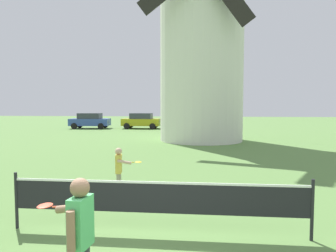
{
  "coord_description": "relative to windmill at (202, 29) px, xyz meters",
  "views": [
    {
      "loc": [
        1.09,
        -3.55,
        2.4
      ],
      "look_at": [
        0.33,
        3.97,
        1.88
      ],
      "focal_mm": 32.97,
      "sensor_mm": 36.0,
      "label": 1
    }
  ],
  "objects": [
    {
      "name": "tennis_net",
      "position": [
        -0.9,
        -15.29,
        -6.67
      ],
      "size": [
        5.56,
        0.06,
        1.1
      ],
      "color": "black",
      "rests_on": "ground_plane"
    },
    {
      "name": "player_near",
      "position": [
        -1.56,
        -17.35,
        -6.49
      ],
      "size": [
        0.8,
        0.67,
        1.54
      ],
      "color": "#333338",
      "rests_on": "ground_plane"
    },
    {
      "name": "windmill",
      "position": [
        0.0,
        0.0,
        0.0
      ],
      "size": [
        7.43,
        6.25,
        14.31
      ],
      "color": "silver",
      "rests_on": "ground_plane"
    },
    {
      "name": "parked_car_mustard",
      "position": [
        -5.96,
        9.91,
        -6.55
      ],
      "size": [
        3.84,
        1.92,
        1.56
      ],
      "color": "#999919",
      "rests_on": "ground_plane"
    },
    {
      "name": "player_far",
      "position": [
        -2.26,
        -12.8,
        -6.65
      ],
      "size": [
        0.75,
        0.43,
        1.25
      ],
      "color": "#9E937F",
      "rests_on": "ground_plane"
    },
    {
      "name": "parked_car_blue",
      "position": [
        -11.16,
        9.48,
        -6.55
      ],
      "size": [
        4.03,
        2.05,
        1.56
      ],
      "color": "#334C99",
      "rests_on": "ground_plane"
    },
    {
      "name": "parked_car_black",
      "position": [
        -0.91,
        9.52,
        -6.55
      ],
      "size": [
        4.2,
        1.95,
        1.56
      ],
      "color": "#1E232D",
      "rests_on": "ground_plane"
    }
  ]
}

